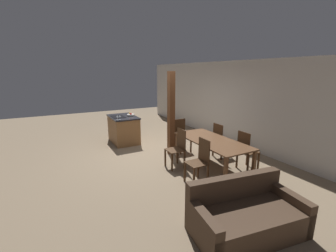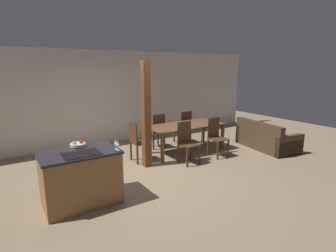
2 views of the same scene
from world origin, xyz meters
name	(u,v)px [view 1 (image 1 of 2)]	position (x,y,z in m)	size (l,w,h in m)	color
ground_plane	(152,154)	(0.00, 0.00, 0.00)	(16.00, 16.00, 0.00)	#847056
wall_back	(229,102)	(0.00, 2.85, 1.35)	(11.20, 0.08, 2.70)	silver
kitchen_island	(124,129)	(-1.50, -0.40, 0.45)	(1.22, 0.82, 0.91)	olive
fruit_bowl	(131,115)	(-1.44, -0.14, 0.94)	(0.25, 0.25, 0.10)	silver
wine_glass_near	(117,116)	(-0.96, -0.73, 1.02)	(0.07, 0.07, 0.16)	silver
wine_glass_middle	(120,116)	(-0.96, -0.65, 1.02)	(0.07, 0.07, 0.16)	silver
dining_table	(212,143)	(1.59, 0.88, 0.65)	(2.07, 0.94, 0.74)	brown
dining_chair_near_left	(178,148)	(1.13, 0.19, 0.51)	(0.40, 0.40, 0.97)	#472D19
dining_chair_near_right	(199,160)	(2.06, 0.19, 0.51)	(0.40, 0.40, 0.97)	#472D19
dining_chair_far_left	(220,140)	(1.13, 1.58, 0.51)	(0.40, 0.40, 0.97)	#472D19
dining_chair_far_right	(246,150)	(2.06, 1.58, 0.51)	(0.40, 0.40, 0.97)	#472D19
dining_chair_head_end	(182,135)	(0.18, 0.88, 0.51)	(0.40, 0.40, 0.97)	#472D19
couch	(246,216)	(3.67, -0.11, 0.26)	(1.09, 1.76, 0.78)	#473323
timber_post	(171,114)	(0.22, 0.50, 1.19)	(0.17, 0.17, 2.37)	brown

